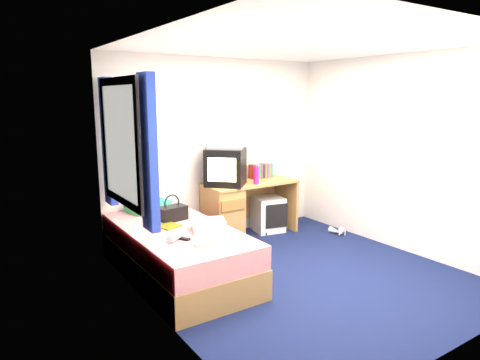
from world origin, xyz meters
TOP-DOWN VIEW (x-y plane):
  - ground at (0.00, 0.00)m, footprint 3.40×3.40m
  - room_shell at (0.00, 0.00)m, footprint 3.40×3.40m
  - bed at (-1.10, 0.70)m, footprint 1.01×2.00m
  - pillow at (-1.08, 1.53)m, footprint 0.55×0.42m
  - desk at (0.08, 1.44)m, footprint 1.30×0.55m
  - storage_cube at (0.67, 1.44)m, footprint 0.46×0.46m
  - crt_tv at (-0.03, 1.44)m, footprint 0.66×0.66m
  - vcr at (-0.03, 1.44)m, footprint 0.55×0.53m
  - book_row at (0.66, 1.60)m, footprint 0.34×0.13m
  - picture_frame at (0.81, 1.62)m, footprint 0.03×0.12m
  - pink_water_bottle at (0.34, 1.27)m, footprint 0.08×0.08m
  - aerosol_can at (0.22, 1.53)m, footprint 0.05×0.05m
  - handbag at (-1.02, 0.99)m, footprint 0.34×0.22m
  - towel at (-0.85, 0.45)m, footprint 0.41×0.38m
  - magazine at (-1.16, 0.82)m, footprint 0.29×0.33m
  - water_bottle at (-1.28, 0.35)m, footprint 0.21×0.17m
  - colour_swatch_fan at (-1.10, 0.07)m, footprint 0.22×0.07m
  - remote_control at (-1.22, 0.33)m, footprint 0.13×0.16m
  - window_assembly at (-1.55, 0.90)m, footprint 0.11×1.42m
  - white_heels at (1.37, 0.74)m, footprint 0.23×0.29m

SIDE VIEW (x-z plane):
  - ground at x=0.00m, z-range 0.00..0.00m
  - white_heels at x=1.37m, z-range -0.01..0.09m
  - storage_cube at x=0.67m, z-range 0.00..0.49m
  - bed at x=-1.10m, z-range 0.00..0.54m
  - desk at x=0.08m, z-range 0.03..0.78m
  - colour_swatch_fan at x=-1.10m, z-range 0.54..0.55m
  - magazine at x=-1.16m, z-range 0.54..0.55m
  - remote_control at x=-1.22m, z-range 0.54..0.56m
  - water_bottle at x=-1.28m, z-range 0.54..0.61m
  - pillow at x=-1.08m, z-range 0.54..0.65m
  - towel at x=-0.85m, z-range 0.54..0.65m
  - handbag at x=-1.02m, z-range 0.48..0.77m
  - picture_frame at x=0.81m, z-range 0.75..0.89m
  - aerosol_can at x=0.22m, z-range 0.75..0.92m
  - book_row at x=0.66m, z-range 0.75..0.95m
  - pink_water_bottle at x=0.34m, z-range 0.75..0.98m
  - crt_tv at x=-0.03m, z-range 0.75..1.23m
  - vcr at x=-0.03m, z-range 1.23..1.32m
  - window_assembly at x=-1.55m, z-range 0.72..2.12m
  - room_shell at x=0.00m, z-range -0.25..3.15m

